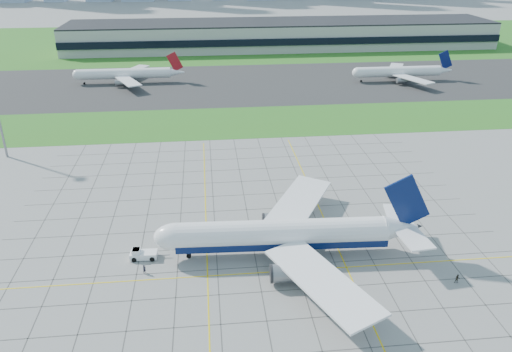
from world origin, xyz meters
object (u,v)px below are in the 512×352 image
Objects in this scene: distant_jet_1 at (126,74)px; airliner at (284,235)px; pushback_tug at (142,254)px; crew_near at (144,269)px; crew_far at (458,279)px; distant_jet_2 at (400,72)px.

airliner is at bearing -70.93° from distant_jet_1.
airliner reaches higher than pushback_tug.
distant_jet_1 reaches higher than crew_near.
crew_far is at bearing -62.67° from distant_jet_1.
crew_near is 60.97m from crew_far.
airliner is 7.06× the size of pushback_tug.
distant_jet_2 reaches higher than crew_far.
airliner is 1.26× the size of distant_jet_2.
crew_far is at bearing -106.61° from distant_jet_2.
crew_near is 0.04× the size of distant_jet_2.
distant_jet_2 is at bearing -4.22° from distant_jet_1.
airliner is at bearing 167.30° from crew_far.
airliner reaches higher than crew_near.
distant_jet_2 is at bearing 82.93° from crew_far.
crew_near is 176.08m from distant_jet_2.
pushback_tug is 5.48m from crew_near.
pushback_tug is 0.18× the size of distant_jet_2.
airliner is 1.20× the size of distant_jet_1.
distant_jet_2 is (76.81, 137.54, -0.41)m from airliner.
distant_jet_1 is 127.96m from distant_jet_2.
pushback_tug is 0.17× the size of distant_jet_1.
crew_far is (31.90, -13.04, -3.96)m from airliner.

